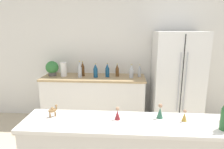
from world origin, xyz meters
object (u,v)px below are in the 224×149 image
(back_bottle_2, at_px, (96,71))
(back_bottle_4, at_px, (131,71))
(back_bottle_5, at_px, (80,70))
(wise_man_figurine_purple, at_px, (184,116))
(potted_plant, at_px, (52,68))
(back_bottle_6, at_px, (117,70))
(back_bottle_3, at_px, (139,71))
(back_bottle_0, at_px, (83,69))
(wise_man_figurine_blue, at_px, (117,114))
(refrigerator, at_px, (176,82))
(wise_man_figurine_crimson, at_px, (160,112))
(paper_towel_roll, at_px, (64,69))
(back_bottle_1, at_px, (107,70))
(camel_figurine, at_px, (53,110))

(back_bottle_2, relative_size, back_bottle_4, 1.03)
(back_bottle_2, distance_m, back_bottle_5, 0.29)
(wise_man_figurine_purple, bearing_deg, potted_plant, 136.45)
(wise_man_figurine_purple, bearing_deg, back_bottle_5, 128.49)
(back_bottle_4, height_order, back_bottle_6, back_bottle_4)
(back_bottle_3, distance_m, back_bottle_6, 0.42)
(back_bottle_6, bearing_deg, wise_man_figurine_purple, -69.27)
(back_bottle_0, distance_m, wise_man_figurine_blue, 2.04)
(refrigerator, bearing_deg, back_bottle_6, 172.41)
(back_bottle_0, bearing_deg, wise_man_figurine_blue, -68.61)
(wise_man_figurine_crimson, bearing_deg, paper_towel_roll, 130.10)
(back_bottle_1, bearing_deg, wise_man_figurine_crimson, -69.21)
(potted_plant, relative_size, back_bottle_6, 1.18)
(back_bottle_4, height_order, wise_man_figurine_crimson, back_bottle_4)
(wise_man_figurine_crimson, bearing_deg, back_bottle_1, 110.79)
(potted_plant, relative_size, wise_man_figurine_purple, 2.49)
(back_bottle_1, height_order, back_bottle_6, back_bottle_1)
(camel_figurine, distance_m, wise_man_figurine_blue, 0.65)
(back_bottle_1, bearing_deg, paper_towel_roll, 179.32)
(paper_towel_roll, distance_m, back_bottle_5, 0.34)
(refrigerator, relative_size, back_bottle_5, 5.80)
(back_bottle_0, distance_m, back_bottle_4, 0.93)
(refrigerator, relative_size, wise_man_figurine_blue, 13.97)
(back_bottle_0, xyz_separation_m, back_bottle_4, (0.92, -0.08, -0.02))
(back_bottle_4, distance_m, wise_man_figurine_blue, 1.83)
(back_bottle_1, relative_size, wise_man_figurine_blue, 2.05)
(potted_plant, xyz_separation_m, wise_man_figurine_blue, (1.33, -1.88, -0.06))
(refrigerator, distance_m, potted_plant, 2.33)
(potted_plant, bearing_deg, wise_man_figurine_purple, -43.55)
(refrigerator, relative_size, back_bottle_1, 6.80)
(camel_figurine, distance_m, wise_man_figurine_purple, 1.28)
(wise_man_figurine_crimson, bearing_deg, wise_man_figurine_blue, -171.59)
(wise_man_figurine_purple, bearing_deg, back_bottle_3, 99.00)
(back_bottle_3, xyz_separation_m, camel_figurine, (-0.98, -1.89, 0.00))
(wise_man_figurine_crimson, bearing_deg, back_bottle_6, 105.08)
(camel_figurine, bearing_deg, back_bottle_4, 65.31)
(back_bottle_6, bearing_deg, paper_towel_roll, -177.55)
(back_bottle_3, xyz_separation_m, wise_man_figurine_blue, (-0.34, -1.91, -0.01))
(back_bottle_2, height_order, back_bottle_4, back_bottle_2)
(potted_plant, bearing_deg, back_bottle_4, -2.48)
(back_bottle_0, xyz_separation_m, back_bottle_6, (0.66, 0.01, -0.02))
(paper_towel_roll, bearing_deg, refrigerator, -2.71)
(back_bottle_0, bearing_deg, wise_man_figurine_purple, -53.84)
(refrigerator, xyz_separation_m, camel_figurine, (-1.63, -1.75, 0.16))
(wise_man_figurine_blue, xyz_separation_m, wise_man_figurine_crimson, (0.42, 0.06, 0.01))
(back_bottle_2, xyz_separation_m, wise_man_figurine_blue, (0.48, -1.81, -0.03))
(refrigerator, bearing_deg, back_bottle_0, 175.71)
(back_bottle_2, relative_size, camel_figurine, 2.18)
(back_bottle_1, xyz_separation_m, back_bottle_2, (-0.22, -0.05, -0.00))
(back_bottle_5, height_order, wise_man_figurine_blue, back_bottle_5)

